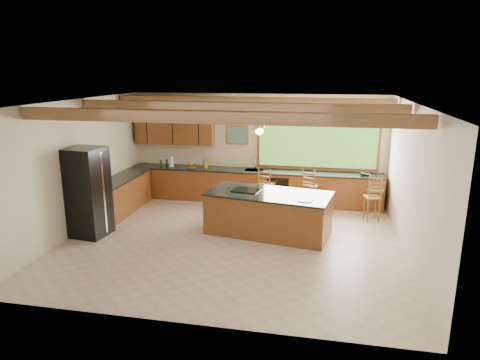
# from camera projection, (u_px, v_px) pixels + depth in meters

# --- Properties ---
(ground) EXTENTS (7.20, 7.20, 0.00)m
(ground) POSITION_uv_depth(u_px,v_px,m) (232.00, 240.00, 9.39)
(ground) COLOR #C2B0A1
(ground) RESTS_ON ground
(room_shell) EXTENTS (7.27, 6.54, 3.02)m
(room_shell) POSITION_uv_depth(u_px,v_px,m) (231.00, 136.00, 9.49)
(room_shell) COLOR beige
(room_shell) RESTS_ON ground
(counter_run) EXTENTS (7.12, 3.10, 1.23)m
(counter_run) POSITION_uv_depth(u_px,v_px,m) (223.00, 188.00, 11.82)
(counter_run) COLOR brown
(counter_run) RESTS_ON ground
(island) EXTENTS (2.93, 1.75, 0.98)m
(island) POSITION_uv_depth(u_px,v_px,m) (268.00, 213.00, 9.71)
(island) COLOR brown
(island) RESTS_ON ground
(refrigerator) EXTENTS (0.85, 0.83, 2.00)m
(refrigerator) POSITION_uv_depth(u_px,v_px,m) (88.00, 192.00, 9.48)
(refrigerator) COLOR black
(refrigerator) RESTS_ON ground
(bar_stool_a) EXTENTS (0.54, 0.54, 1.15)m
(bar_stool_a) POSITION_uv_depth(u_px,v_px,m) (311.00, 186.00, 11.19)
(bar_stool_a) COLOR brown
(bar_stool_a) RESTS_ON ground
(bar_stool_b) EXTENTS (0.49, 0.49, 1.13)m
(bar_stool_b) POSITION_uv_depth(u_px,v_px,m) (266.00, 184.00, 11.42)
(bar_stool_b) COLOR brown
(bar_stool_b) RESTS_ON ground
(bar_stool_c) EXTENTS (0.43, 0.43, 1.00)m
(bar_stool_c) POSITION_uv_depth(u_px,v_px,m) (373.00, 198.00, 10.43)
(bar_stool_c) COLOR brown
(bar_stool_c) RESTS_ON ground
(bar_stool_d) EXTENTS (0.48, 0.48, 1.08)m
(bar_stool_d) POSITION_uv_depth(u_px,v_px,m) (376.00, 191.00, 10.89)
(bar_stool_d) COLOR brown
(bar_stool_d) RESTS_ON ground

